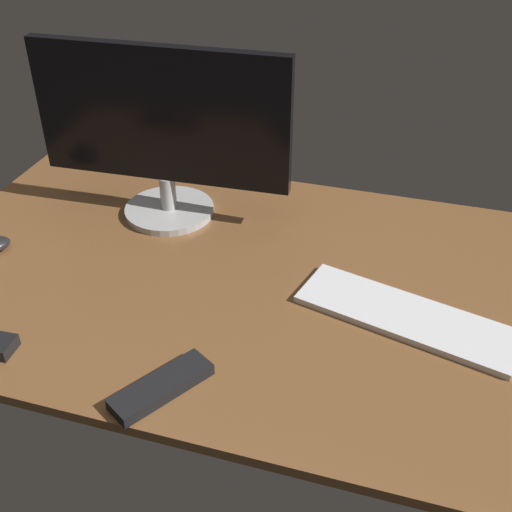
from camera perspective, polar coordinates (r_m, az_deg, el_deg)
name	(u,v)px	position (r cm, az deg, el deg)	size (l,w,h in cm)	color
desk	(251,281)	(130.06, -0.43, -2.27)	(140.00, 84.00, 2.00)	brown
monitor	(162,130)	(142.15, -8.34, 11.07)	(56.81, 20.72, 39.16)	#B8B8B8
keyboard	(406,316)	(122.15, 13.22, -5.26)	(40.54, 12.60, 1.32)	white
tv_remote	(162,386)	(106.79, -8.40, -11.41)	(17.61, 5.46, 2.10)	black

